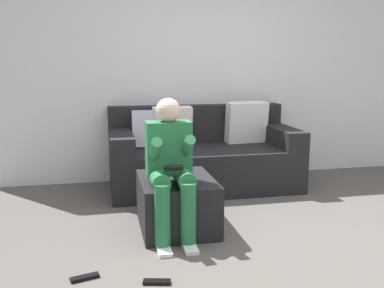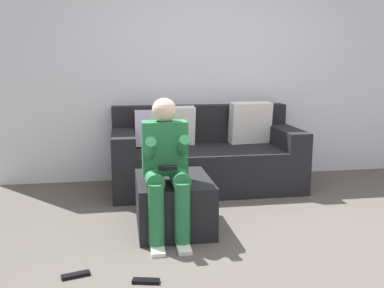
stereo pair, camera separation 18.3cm
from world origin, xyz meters
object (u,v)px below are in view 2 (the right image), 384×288
object	(u,v)px
couch_sectional	(205,156)
person_seated	(166,164)
ottoman	(174,203)
remote_by_storage_bin	(76,275)
remote_near_ottoman	(146,281)

from	to	relation	value
couch_sectional	person_seated	bearing A→B (deg)	-112.89
ottoman	person_seated	size ratio (longest dim) A/B	0.68
couch_sectional	remote_by_storage_bin	xyz separation A→B (m)	(-1.23, -1.91, -0.33)
remote_by_storage_bin	person_seated	bearing A→B (deg)	24.50
remote_near_ottoman	remote_by_storage_bin	world-z (taller)	same
remote_near_ottoman	remote_by_storage_bin	bearing A→B (deg)	174.32
remote_near_ottoman	ottoman	bearing A→B (deg)	85.48
ottoman	person_seated	distance (m)	0.44
ottoman	person_seated	bearing A→B (deg)	-112.07
person_seated	remote_near_ottoman	world-z (taller)	person_seated
couch_sectional	ottoman	size ratio (longest dim) A/B	2.70
couch_sectional	person_seated	distance (m)	1.49
couch_sectional	person_seated	world-z (taller)	person_seated
remote_near_ottoman	remote_by_storage_bin	size ratio (longest dim) A/B	0.95
remote_near_ottoman	couch_sectional	bearing A→B (deg)	82.45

